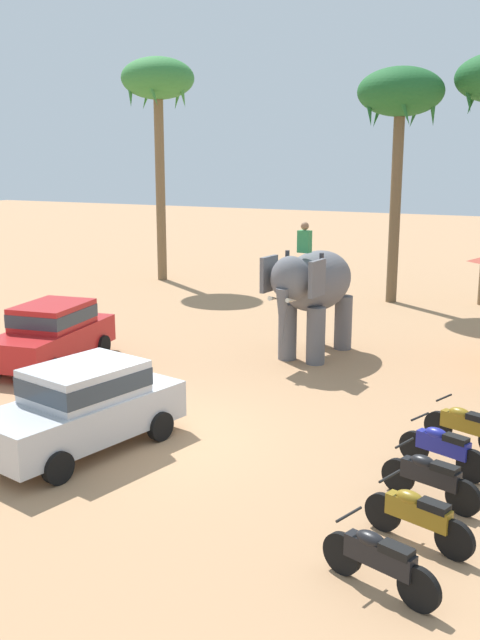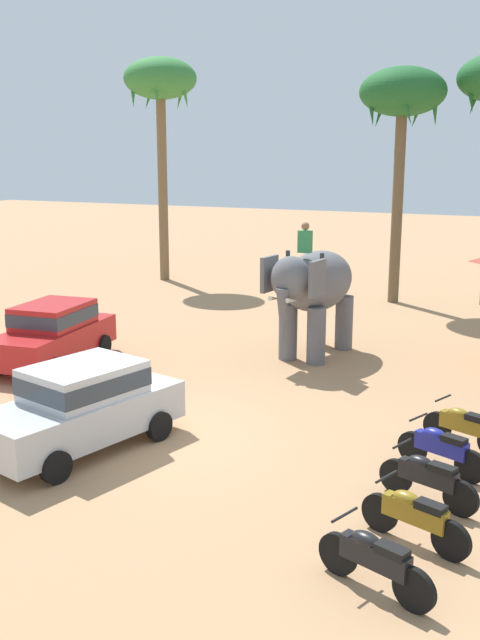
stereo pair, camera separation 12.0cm
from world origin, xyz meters
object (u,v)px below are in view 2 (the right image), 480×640
at_px(motorcycle_second_in_row, 414,516).
at_px(motorcycle_far_in_row, 465,426).
at_px(car_parked_far_side, 53,332).
at_px(motorcycle_mid_row, 428,478).
at_px(elephant_with_mahout, 314,288).
at_px(motorcycle_fourth_in_row, 441,448).
at_px(car_sedan_foreground, 82,404).
at_px(palm_tree_near_hut, 402,100).
at_px(palm_tree_left_of_road, 160,87).
at_px(motorcycle_nearest_camera, 375,560).

height_order(motorcycle_second_in_row, motorcycle_far_in_row, same).
distance_m(car_parked_far_side, motorcycle_mid_row, 11.62).
height_order(elephant_with_mahout, motorcycle_fourth_in_row, elephant_with_mahout).
relative_size(car_sedan_foreground, car_parked_far_side, 1.02).
bearing_deg(motorcycle_mid_row, car_sedan_foreground, -174.60).
xyz_separation_m(motorcycle_mid_row, palm_tree_near_hut, (-4.81, 16.47, 7.18)).
xyz_separation_m(car_sedan_foreground, palm_tree_left_of_road, (-9.10, 17.63, 7.62)).
bearing_deg(motorcycle_fourth_in_row, elephant_with_mahout, 127.34).
bearing_deg(car_sedan_foreground, motorcycle_mid_row, 5.40).
distance_m(motorcycle_nearest_camera, palm_tree_near_hut, 21.11).
xyz_separation_m(car_parked_far_side, motorcycle_nearest_camera, (10.89, -6.57, -0.46)).
bearing_deg(elephant_with_mahout, motorcycle_far_in_row, -45.05).
bearing_deg(elephant_with_mahout, palm_tree_near_hut, 89.45).
bearing_deg(motorcycle_second_in_row, car_sedan_foreground, 173.40).
xyz_separation_m(car_sedan_foreground, elephant_with_mahout, (1.66, 8.33, 1.06)).
distance_m(car_parked_far_side, motorcycle_second_in_row, 12.24).
bearing_deg(elephant_with_mahout, motorcycle_mid_row, -57.58).
distance_m(elephant_with_mahout, motorcycle_far_in_row, 7.32).
bearing_deg(palm_tree_left_of_road, palm_tree_near_hut, -2.83).
xyz_separation_m(motorcycle_fourth_in_row, palm_tree_near_hut, (-4.77, 15.12, 7.18)).
distance_m(motorcycle_nearest_camera, motorcycle_far_in_row, 5.46).
relative_size(car_parked_far_side, motorcycle_nearest_camera, 2.47).
bearing_deg(elephant_with_mahout, car_sedan_foreground, -101.27).
relative_size(motorcycle_second_in_row, palm_tree_left_of_road, 0.18).
xyz_separation_m(motorcycle_nearest_camera, palm_tree_near_hut, (-4.72, 19.28, 7.18)).
xyz_separation_m(motorcycle_fourth_in_row, palm_tree_left_of_road, (-15.62, 15.66, 8.08)).
xyz_separation_m(motorcycle_far_in_row, palm_tree_left_of_road, (-15.82, 14.36, 8.08)).
height_order(elephant_with_mahout, motorcycle_far_in_row, elephant_with_mahout).
bearing_deg(motorcycle_nearest_camera, elephant_with_mahout, 114.54).
relative_size(car_sedan_foreground, motorcycle_second_in_row, 2.51).
height_order(car_parked_far_side, elephant_with_mahout, elephant_with_mahout).
height_order(motorcycle_mid_row, motorcycle_fourth_in_row, same).
bearing_deg(motorcycle_far_in_row, palm_tree_left_of_road, 137.76).
relative_size(car_sedan_foreground, motorcycle_nearest_camera, 2.52).
distance_m(car_parked_far_side, motorcycle_far_in_row, 11.21).
height_order(palm_tree_near_hut, palm_tree_left_of_road, palm_tree_left_of_road).
xyz_separation_m(motorcycle_second_in_row, palm_tree_near_hut, (-4.91, 17.86, 7.18)).
relative_size(car_parked_far_side, palm_tree_near_hut, 0.49).
bearing_deg(palm_tree_left_of_road, motorcycle_nearest_camera, -51.85).
bearing_deg(motorcycle_second_in_row, motorcycle_mid_row, 94.13).
bearing_deg(motorcycle_mid_row, car_parked_far_side, 161.08).
bearing_deg(motorcycle_nearest_camera, car_sedan_foreground, 161.31).
distance_m(motorcycle_mid_row, palm_tree_left_of_road, 24.49).
distance_m(elephant_with_mahout, motorcycle_fourth_in_row, 8.14).
bearing_deg(motorcycle_fourth_in_row, palm_tree_left_of_road, 134.92).
bearing_deg(motorcycle_mid_row, motorcycle_nearest_camera, -91.97).
relative_size(car_sedan_foreground, motorcycle_fourth_in_row, 2.54).
distance_m(car_sedan_foreground, car_parked_far_side, 6.23).
relative_size(motorcycle_nearest_camera, motorcycle_fourth_in_row, 1.01).
relative_size(elephant_with_mahout, motorcycle_fourth_in_row, 2.30).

